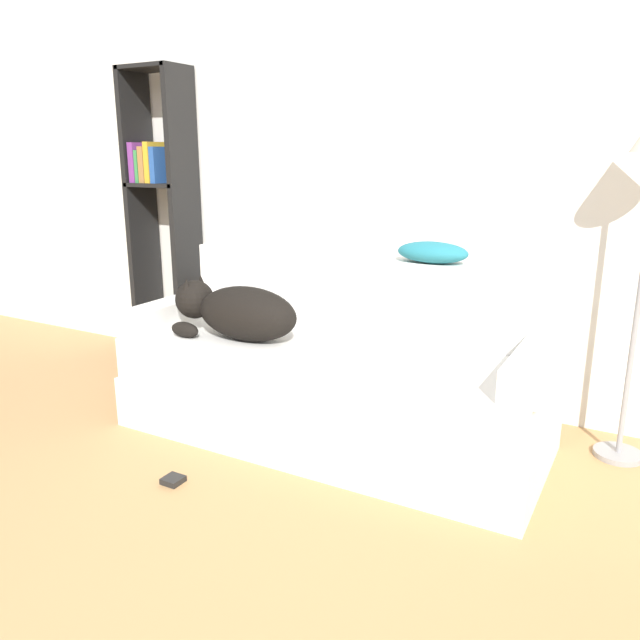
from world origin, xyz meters
TOP-DOWN VIEW (x-y plane):
  - wall_back at (0.00, 2.47)m, footprint 7.83×0.06m
  - couch at (-0.12, 1.74)m, footprint 1.98×0.82m
  - couch_backrest at (-0.12, 2.08)m, footprint 1.94×0.15m
  - couch_arm_left at (-1.03, 1.74)m, footprint 0.15×0.63m
  - couch_arm_right at (0.80, 1.74)m, footprint 0.15×0.63m
  - dog at (-0.58, 1.65)m, footprint 0.68×0.28m
  - laptop at (0.05, 1.61)m, footprint 0.38×0.27m
  - throw_pillow at (0.25, 2.07)m, footprint 0.34×0.19m
  - bookshelf at (-1.62, 2.29)m, footprint 0.40×0.26m
  - power_adapter at (-0.48, 1.04)m, footprint 0.08×0.08m

SIDE VIEW (x-z plane):
  - power_adapter at x=-0.48m, z-range 0.00..0.02m
  - couch at x=-0.12m, z-range 0.00..0.45m
  - laptop at x=0.05m, z-range 0.45..0.47m
  - couch_arm_left at x=-1.03m, z-range 0.45..0.58m
  - couch_arm_right at x=0.80m, z-range 0.45..0.58m
  - dog at x=-0.58m, z-range 0.45..0.73m
  - couch_backrest at x=-0.12m, z-range 0.45..0.83m
  - throw_pillow at x=0.25m, z-range 0.83..0.93m
  - bookshelf at x=-1.62m, z-range 0.12..1.94m
  - wall_back at x=0.00m, z-range 0.00..2.70m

